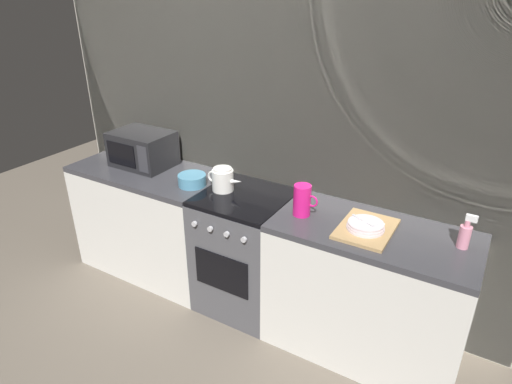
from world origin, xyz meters
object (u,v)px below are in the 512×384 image
Objects in this scene: stove_unit at (245,251)px; spray_bottle at (465,235)px; kettle at (223,180)px; dish_pile at (366,227)px; microwave at (143,149)px; pitcher at (302,200)px; mixing_bowl at (192,180)px.

stove_unit is 4.43× the size of spray_bottle.
kettle reaches higher than stove_unit.
kettle is at bearing 178.31° from dish_pile.
microwave is 1.84m from dish_pile.
pitcher is at bearing -178.71° from dish_pile.
dish_pile is at bearing -168.71° from spray_bottle.
stove_unit is 1.96× the size of microwave.
kettle reaches higher than dish_pile.
kettle is 1.55m from spray_bottle.
spray_bottle is at bearing 2.87° from stove_unit.
microwave is at bearing 175.05° from kettle.
mixing_bowl is at bearing -176.40° from spray_bottle.
dish_pile is at bearing 1.29° from pitcher.
mixing_bowl is (-0.24, -0.04, -0.04)m from kettle.
pitcher is (0.86, 0.00, 0.06)m from mixing_bowl.
pitcher reaches higher than stove_unit.
microwave is 2.30× the size of pitcher.
mixing_bowl is 0.99× the size of spray_bottle.
spray_bottle reaches higher than kettle.
pitcher reaches higher than mixing_bowl.
dish_pile is (1.27, 0.01, -0.02)m from mixing_bowl.
stove_unit is at bearing -177.13° from spray_bottle.
mixing_bowl is 1.79m from spray_bottle.
mixing_bowl is at bearing -179.56° from dish_pile.
spray_bottle is at bearing 11.29° from dish_pile.
pitcher reaches higher than dish_pile.
stove_unit is 0.98m from dish_pile.
mixing_bowl is (-0.41, -0.04, 0.49)m from stove_unit.
pitcher reaches higher than kettle.
pitcher is at bearing -173.10° from spray_bottle.
pitcher is 0.99× the size of spray_bottle.
stove_unit is 1.47m from spray_bottle.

